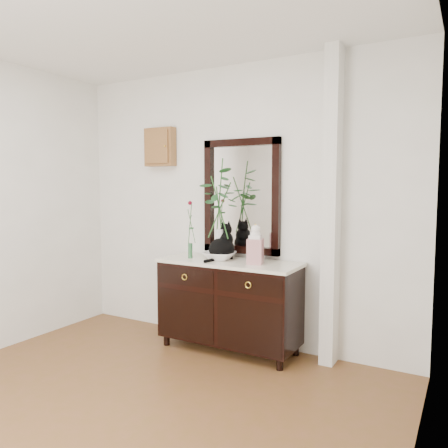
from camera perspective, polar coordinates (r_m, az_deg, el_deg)
The scene contains 11 objects.
ground_plane at distance 3.11m, azimuth -18.43°, elevation -25.20°, with size 3.60×4.00×0.02m, color brown.
wall_back at distance 4.27m, azimuth 1.15°, elevation 2.42°, with size 3.60×0.04×2.70m, color white.
pilaster at distance 3.82m, azimuth 13.88°, elevation 1.97°, with size 0.12×0.20×2.70m, color white.
sideboard at distance 4.14m, azimuth 0.69°, elevation -9.95°, with size 1.33×0.52×0.82m.
wall_mirror at distance 4.21m, azimuth 2.26°, elevation 3.60°, with size 0.80×0.06×1.10m.
key_cabinet at distance 4.72m, azimuth -8.34°, elevation 9.90°, with size 0.35×0.10×0.40m, color brown.
cat at distance 4.08m, azimuth -0.30°, elevation -2.31°, with size 0.24×0.30×0.35m, color black, non-canonical shape.
lotus_bowl at distance 4.11m, azimuth -0.59°, elevation -4.17°, with size 0.30×0.30×0.07m, color white.
vase_branches at distance 4.06m, azimuth -0.60°, elevation 2.15°, with size 0.45×0.45×0.94m, color silver, non-canonical shape.
bud_vase_rose at distance 4.18m, azimuth -4.45°, elevation -0.67°, with size 0.07×0.07×0.56m, color #32693F, non-canonical shape.
ginger_jar at distance 3.88m, azimuth 4.11°, elevation -2.60°, with size 0.13×0.13×0.36m, color silver, non-canonical shape.
Camera 1 is at (2.03, -1.78, 1.54)m, focal length 35.00 mm.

